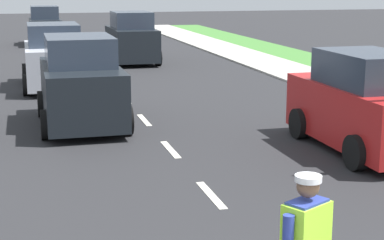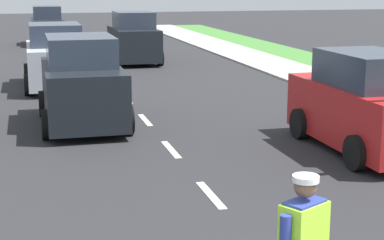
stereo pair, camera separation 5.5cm
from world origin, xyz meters
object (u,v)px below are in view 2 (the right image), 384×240
object	(u,v)px
car_oncoming_third	(47,27)
car_outgoing_far	(134,39)
car_oncoming_lead	(82,84)
car_oncoming_second	(56,58)
car_parked_curbside	(365,105)

from	to	relation	value
car_oncoming_third	car_outgoing_far	xyz separation A→B (m)	(3.31, -9.31, 0.04)
car_outgoing_far	car_oncoming_lead	bearing A→B (deg)	-105.32
car_oncoming_lead	car_oncoming_third	world-z (taller)	car_oncoming_lead
car_oncoming_third	car_oncoming_lead	bearing A→B (deg)	-89.76
car_oncoming_lead	car_oncoming_second	xyz separation A→B (m)	(-0.34, 5.90, -0.03)
car_oncoming_third	car_oncoming_second	xyz separation A→B (m)	(-0.25, -15.17, -0.00)
car_oncoming_third	car_oncoming_second	size ratio (longest dim) A/B	0.92
car_oncoming_second	car_oncoming_third	bearing A→B (deg)	89.04
car_oncoming_third	car_parked_curbside	bearing A→B (deg)	-77.52
car_outgoing_far	car_oncoming_second	xyz separation A→B (m)	(-3.57, -5.86, -0.04)
car_oncoming_lead	car_oncoming_third	size ratio (longest dim) A/B	1.05
car_parked_curbside	car_oncoming_third	xyz separation A→B (m)	(-5.54, 25.01, 0.02)
car_parked_curbside	car_oncoming_second	xyz separation A→B (m)	(-5.79, 9.85, 0.02)
car_oncoming_lead	car_oncoming_second	bearing A→B (deg)	93.33
car_oncoming_lead	car_outgoing_far	distance (m)	12.20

